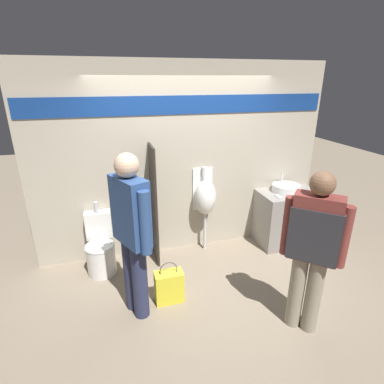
% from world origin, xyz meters
% --- Properties ---
extents(ground_plane, '(16.00, 16.00, 0.00)m').
position_xyz_m(ground_plane, '(0.00, 0.00, 0.00)').
color(ground_plane, gray).
extents(display_wall, '(4.20, 0.07, 2.70)m').
position_xyz_m(display_wall, '(0.00, 0.60, 1.36)').
color(display_wall, '#B2A893').
rests_on(display_wall, ground_plane).
extents(sink_counter, '(0.93, 0.58, 0.84)m').
position_xyz_m(sink_counter, '(1.59, 0.28, 0.42)').
color(sink_counter, gray).
rests_on(sink_counter, ground_plane).
extents(sink_basin, '(0.42, 0.42, 0.25)m').
position_xyz_m(sink_basin, '(1.54, 0.34, 0.90)').
color(sink_basin, white).
rests_on(sink_basin, sink_counter).
extents(cell_phone, '(0.07, 0.14, 0.01)m').
position_xyz_m(cell_phone, '(1.31, 0.17, 0.85)').
color(cell_phone, '#B7B7BC').
rests_on(cell_phone, sink_counter).
extents(divider_near_counter, '(0.03, 0.44, 1.67)m').
position_xyz_m(divider_near_counter, '(-0.49, 0.35, 0.83)').
color(divider_near_counter, '#28231E').
rests_on(divider_near_counter, ground_plane).
extents(urinal_near_counter, '(0.31, 0.31, 1.28)m').
position_xyz_m(urinal_near_counter, '(0.27, 0.42, 0.85)').
color(urinal_near_counter, silver).
rests_on(urinal_near_counter, ground_plane).
extents(toilet, '(0.39, 0.55, 0.93)m').
position_xyz_m(toilet, '(-1.25, 0.27, 0.32)').
color(toilet, white).
rests_on(toilet, ground_plane).
extents(person_in_vest, '(0.48, 0.47, 1.71)m').
position_xyz_m(person_in_vest, '(0.77, -1.32, 0.99)').
color(person_in_vest, gray).
rests_on(person_in_vest, ground_plane).
extents(person_with_lanyard, '(0.38, 0.58, 1.82)m').
position_xyz_m(person_with_lanyard, '(-0.86, -0.63, 1.00)').
color(person_with_lanyard, '#282D4C').
rests_on(person_with_lanyard, ground_plane).
extents(shopping_bag, '(0.33, 0.18, 0.53)m').
position_xyz_m(shopping_bag, '(-0.49, -0.58, 0.20)').
color(shopping_bag, yellow).
rests_on(shopping_bag, ground_plane).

